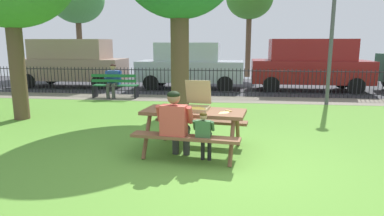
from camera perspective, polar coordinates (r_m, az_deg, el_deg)
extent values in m
cube|color=#5E9735|center=(7.06, 6.60, -5.19)|extent=(28.00, 11.17, 0.02)
cube|color=gray|center=(11.83, 6.76, 1.44)|extent=(28.00, 1.40, 0.01)
cube|color=#38383D|center=(15.52, 6.81, 3.71)|extent=(28.00, 6.06, 0.01)
cube|color=brown|center=(5.99, 0.28, -0.66)|extent=(1.88, 0.99, 0.06)
cube|color=brown|center=(5.50, -1.24, -4.95)|extent=(1.82, 0.51, 0.05)
cube|color=brown|center=(6.62, 1.53, -2.18)|extent=(1.82, 0.51, 0.05)
cylinder|color=brown|center=(5.92, -7.67, -4.73)|extent=(0.13, 0.44, 0.74)
cylinder|color=brown|center=(6.67, -5.03, -2.88)|extent=(0.13, 0.44, 0.74)
cylinder|color=brown|center=(5.56, 6.68, -5.77)|extent=(0.13, 0.44, 0.74)
cylinder|color=brown|center=(6.35, 7.68, -3.65)|extent=(0.13, 0.44, 0.74)
cube|color=tan|center=(6.00, 0.53, -0.29)|extent=(0.52, 0.52, 0.01)
cube|color=silver|center=(6.00, 0.53, -0.23)|extent=(0.48, 0.48, 0.00)
cube|color=tan|center=(5.78, 0.03, -0.45)|extent=(0.46, 0.07, 0.04)
cube|color=tan|center=(6.21, 1.01, 0.36)|extent=(0.46, 0.07, 0.04)
cube|color=tan|center=(6.05, -1.56, 0.07)|extent=(0.07, 0.46, 0.04)
cube|color=tan|center=(5.95, 2.66, -0.13)|extent=(0.07, 0.46, 0.04)
cube|color=tan|center=(6.18, 1.05, 2.71)|extent=(0.48, 0.21, 0.45)
cylinder|color=tan|center=(6.00, 0.53, -0.18)|extent=(0.40, 0.40, 0.01)
cylinder|color=#F2C751|center=(5.99, 0.53, -0.11)|extent=(0.36, 0.36, 0.00)
pyramid|color=#EFD675|center=(5.82, 5.44, -0.69)|extent=(0.24, 0.27, 0.01)
cube|color=tan|center=(5.91, 6.16, -0.48)|extent=(0.13, 0.10, 0.02)
cylinder|color=#343434|center=(6.02, -2.80, -5.71)|extent=(0.12, 0.12, 0.44)
cylinder|color=#343434|center=(5.76, -3.44, -3.91)|extent=(0.20, 0.44, 0.15)
cylinder|color=#343434|center=(5.97, -0.96, -5.85)|extent=(0.12, 0.12, 0.44)
cylinder|color=#343434|center=(5.71, -1.52, -4.04)|extent=(0.20, 0.44, 0.15)
cube|color=#CC4C3F|center=(5.48, -3.13, -2.20)|extent=(0.44, 0.27, 0.52)
cylinder|color=#CC4C3F|center=(5.59, -5.54, -0.89)|extent=(0.12, 0.22, 0.31)
cylinder|color=#CC4C3F|center=(5.44, -0.37, -1.18)|extent=(0.12, 0.22, 0.31)
sphere|color=#8C6647|center=(5.43, -3.11, 1.75)|extent=(0.21, 0.21, 0.21)
ellipsoid|color=black|center=(5.41, -3.15, 2.26)|extent=(0.21, 0.20, 0.12)
cylinder|color=black|center=(5.73, 1.81, -6.60)|extent=(0.07, 0.07, 0.44)
cylinder|color=black|center=(5.55, 1.56, -4.63)|extent=(0.12, 0.25, 0.09)
cylinder|color=black|center=(5.70, 2.93, -6.68)|extent=(0.07, 0.07, 0.44)
cylinder|color=black|center=(5.52, 2.71, -4.70)|extent=(0.12, 0.25, 0.09)
cube|color=#386638|center=(5.39, 1.88, -3.66)|extent=(0.25, 0.15, 0.30)
cylinder|color=#386638|center=(5.43, 0.42, -2.89)|extent=(0.07, 0.12, 0.18)
cylinder|color=#386638|center=(5.37, 3.49, -3.07)|extent=(0.07, 0.12, 0.18)
sphere|color=tan|center=(5.35, 1.92, -1.39)|extent=(0.12, 0.12, 0.12)
ellipsoid|color=#3D300C|center=(5.34, 1.91, -1.10)|extent=(0.12, 0.11, 0.07)
cylinder|color=black|center=(12.41, 6.87, 6.26)|extent=(22.55, 0.03, 0.03)
cylinder|color=black|center=(12.50, 6.79, 2.68)|extent=(22.55, 0.03, 0.03)
cylinder|color=black|center=(15.42, -29.45, 4.25)|extent=(0.02, 0.02, 1.02)
cylinder|color=black|center=(15.34, -29.02, 4.26)|extent=(0.02, 0.02, 1.02)
cylinder|color=black|center=(15.26, -28.60, 4.27)|extent=(0.02, 0.02, 1.02)
cylinder|color=black|center=(15.18, -28.16, 4.28)|extent=(0.02, 0.02, 1.02)
cylinder|color=black|center=(15.10, -27.73, 4.29)|extent=(0.02, 0.02, 1.02)
cylinder|color=black|center=(15.02, -27.29, 4.30)|extent=(0.02, 0.02, 1.02)
cylinder|color=black|center=(14.94, -26.84, 4.31)|extent=(0.02, 0.02, 1.02)
cylinder|color=black|center=(14.87, -26.39, 4.32)|extent=(0.02, 0.02, 1.02)
cylinder|color=black|center=(14.79, -25.93, 4.33)|extent=(0.02, 0.02, 1.02)
cylinder|color=black|center=(14.72, -25.47, 4.34)|extent=(0.02, 0.02, 1.02)
cylinder|color=black|center=(14.64, -25.01, 4.35)|extent=(0.02, 0.02, 1.02)
cylinder|color=black|center=(14.57, -24.54, 4.36)|extent=(0.02, 0.02, 1.02)
cylinder|color=black|center=(14.50, -24.06, 4.37)|extent=(0.02, 0.02, 1.02)
cylinder|color=black|center=(14.42, -23.59, 4.37)|extent=(0.02, 0.02, 1.02)
cylinder|color=black|center=(14.35, -23.10, 4.38)|extent=(0.02, 0.02, 1.02)
cylinder|color=black|center=(14.29, -22.61, 4.39)|extent=(0.02, 0.02, 1.02)
cylinder|color=black|center=(14.22, -22.12, 4.40)|extent=(0.02, 0.02, 1.02)
cylinder|color=black|center=(14.15, -21.62, 4.41)|extent=(0.02, 0.02, 1.02)
cylinder|color=black|center=(14.08, -21.12, 4.42)|extent=(0.02, 0.02, 1.02)
cylinder|color=black|center=(14.02, -20.61, 4.42)|extent=(0.02, 0.02, 1.02)
cylinder|color=black|center=(13.96, -20.10, 4.43)|extent=(0.02, 0.02, 1.02)
cylinder|color=black|center=(13.89, -19.58, 4.44)|extent=(0.02, 0.02, 1.02)
cylinder|color=black|center=(13.83, -19.06, 4.44)|extent=(0.02, 0.02, 1.02)
cylinder|color=black|center=(13.77, -18.54, 4.45)|extent=(0.02, 0.02, 1.02)
cylinder|color=black|center=(13.71, -18.00, 4.45)|extent=(0.02, 0.02, 1.02)
cylinder|color=black|center=(13.65, -17.47, 4.46)|extent=(0.02, 0.02, 1.02)
cylinder|color=black|center=(13.60, -16.93, 4.47)|extent=(0.02, 0.02, 1.02)
cylinder|color=black|center=(13.54, -16.39, 4.47)|extent=(0.02, 0.02, 1.02)
cylinder|color=black|center=(13.49, -15.84, 4.47)|extent=(0.02, 0.02, 1.02)
cylinder|color=black|center=(13.43, -15.28, 4.48)|extent=(0.02, 0.02, 1.02)
cylinder|color=black|center=(13.38, -14.73, 4.48)|extent=(0.02, 0.02, 1.02)
cylinder|color=black|center=(13.33, -14.16, 4.49)|extent=(0.02, 0.02, 1.02)
cylinder|color=black|center=(13.28, -13.60, 4.49)|extent=(0.02, 0.02, 1.02)
cylinder|color=black|center=(13.23, -13.03, 4.49)|extent=(0.02, 0.02, 1.02)
cylinder|color=black|center=(13.19, -12.45, 4.49)|extent=(0.02, 0.02, 1.02)
cylinder|color=black|center=(13.14, -11.88, 4.49)|extent=(0.02, 0.02, 1.02)
cylinder|color=black|center=(13.10, -11.29, 4.50)|extent=(0.02, 0.02, 1.02)
cylinder|color=black|center=(13.05, -10.71, 4.50)|extent=(0.02, 0.02, 1.02)
cylinder|color=black|center=(13.01, -10.12, 4.50)|extent=(0.02, 0.02, 1.02)
cylinder|color=black|center=(12.97, -9.52, 4.50)|extent=(0.02, 0.02, 1.02)
cylinder|color=black|center=(12.93, -8.93, 4.50)|extent=(0.02, 0.02, 1.02)
cylinder|color=black|center=(12.90, -8.33, 4.49)|extent=(0.02, 0.02, 1.02)
cylinder|color=black|center=(12.86, -7.72, 4.49)|extent=(0.02, 0.02, 1.02)
cylinder|color=black|center=(12.83, -7.11, 4.49)|extent=(0.02, 0.02, 1.02)
cylinder|color=black|center=(12.79, -6.50, 4.49)|extent=(0.02, 0.02, 1.02)
cylinder|color=black|center=(12.76, -5.89, 4.48)|extent=(0.02, 0.02, 1.02)
cylinder|color=black|center=(12.73, -5.27, 4.48)|extent=(0.02, 0.02, 1.02)
cylinder|color=black|center=(12.70, -4.65, 4.48)|extent=(0.02, 0.02, 1.02)
cylinder|color=black|center=(12.68, -4.03, 4.47)|extent=(0.02, 0.02, 1.02)
cylinder|color=black|center=(12.65, -3.41, 4.47)|extent=(0.02, 0.02, 1.02)
cylinder|color=black|center=(12.63, -2.78, 4.46)|extent=(0.02, 0.02, 1.02)
cylinder|color=black|center=(12.60, -2.15, 4.45)|extent=(0.02, 0.02, 1.02)
cylinder|color=black|center=(12.58, -1.52, 4.45)|extent=(0.02, 0.02, 1.02)
cylinder|color=black|center=(12.56, -0.89, 4.44)|extent=(0.02, 0.02, 1.02)
cylinder|color=black|center=(12.55, -0.25, 4.43)|extent=(0.02, 0.02, 1.02)
cylinder|color=black|center=(12.53, 0.39, 4.42)|extent=(0.02, 0.02, 1.02)
cylinder|color=black|center=(12.51, 1.03, 4.41)|extent=(0.02, 0.02, 1.02)
cylinder|color=black|center=(12.50, 1.67, 4.40)|extent=(0.02, 0.02, 1.02)
cylinder|color=black|center=(12.49, 2.31, 4.39)|extent=(0.02, 0.02, 1.02)
cylinder|color=black|center=(12.48, 2.95, 4.38)|extent=(0.02, 0.02, 1.02)
cylinder|color=black|center=(12.47, 3.60, 4.37)|extent=(0.02, 0.02, 1.02)
cylinder|color=black|center=(12.46, 4.24, 4.36)|extent=(0.02, 0.02, 1.02)
cylinder|color=black|center=(12.46, 4.88, 4.34)|extent=(0.02, 0.02, 1.02)
cylinder|color=black|center=(12.45, 5.53, 4.33)|extent=(0.02, 0.02, 1.02)
cylinder|color=black|center=(12.45, 6.18, 4.31)|extent=(0.02, 0.02, 1.02)
cylinder|color=black|center=(12.45, 6.82, 4.30)|extent=(0.02, 0.02, 1.02)
cylinder|color=black|center=(12.45, 7.47, 4.29)|extent=(0.02, 0.02, 1.02)
cylinder|color=black|center=(12.45, 8.11, 4.27)|extent=(0.02, 0.02, 1.02)
cylinder|color=black|center=(12.46, 8.76, 4.25)|extent=(0.02, 0.02, 1.02)
cylinder|color=black|center=(12.46, 9.40, 4.24)|extent=(0.02, 0.02, 1.02)
cylinder|color=black|center=(12.47, 10.05, 4.22)|extent=(0.02, 0.02, 1.02)
cylinder|color=black|center=(12.48, 10.69, 4.20)|extent=(0.02, 0.02, 1.02)
cylinder|color=black|center=(12.49, 11.34, 4.18)|extent=(0.02, 0.02, 1.02)
cylinder|color=black|center=(12.50, 11.98, 4.17)|extent=(0.02, 0.02, 1.02)
cylinder|color=black|center=(12.51, 12.62, 4.15)|extent=(0.02, 0.02, 1.02)
cylinder|color=black|center=(12.53, 13.25, 4.13)|extent=(0.02, 0.02, 1.02)
cylinder|color=black|center=(12.54, 13.89, 4.11)|extent=(0.02, 0.02, 1.02)
cylinder|color=black|center=(12.56, 14.53, 4.09)|extent=(0.02, 0.02, 1.02)
cylinder|color=black|center=(12.58, 15.16, 4.07)|extent=(0.02, 0.02, 1.02)
cylinder|color=black|center=(12.60, 15.79, 4.04)|extent=(0.02, 0.02, 1.02)
cylinder|color=black|center=(12.63, 16.42, 4.02)|extent=(0.02, 0.02, 1.02)
cylinder|color=black|center=(12.65, 17.05, 4.00)|extent=(0.02, 0.02, 1.02)
cylinder|color=black|center=(12.68, 17.67, 3.98)|extent=(0.02, 0.02, 1.02)
cylinder|color=black|center=(12.70, 18.29, 3.95)|extent=(0.02, 0.02, 1.02)
cylinder|color=black|center=(12.73, 18.91, 3.93)|extent=(0.02, 0.02, 1.02)
cylinder|color=black|center=(12.76, 19.53, 3.91)|extent=(0.02, 0.02, 1.02)
cylinder|color=black|center=(12.79, 20.14, 3.88)|extent=(0.02, 0.02, 1.02)
cylinder|color=black|center=(12.83, 20.75, 3.86)|extent=(0.02, 0.02, 1.02)
cylinder|color=black|center=(12.86, 21.36, 3.83)|extent=(0.02, 0.02, 1.02)
cylinder|color=black|center=(12.90, 21.96, 3.81)|extent=(0.02, 0.02, 1.02)
cylinder|color=black|center=(12.93, 22.56, 3.78)|extent=(0.02, 0.02, 1.02)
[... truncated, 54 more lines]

